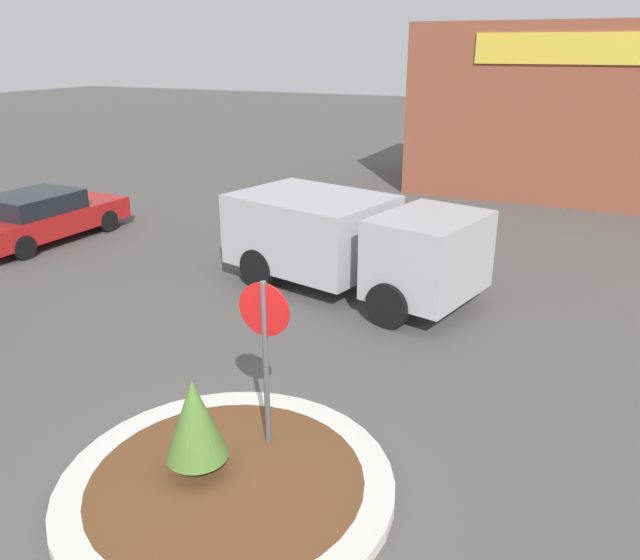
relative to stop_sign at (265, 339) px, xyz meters
The scene contains 6 objects.
ground_plane 1.81m from the stop_sign, 96.85° to the right, with size 120.00×120.00×0.00m, color #514F4C.
traffic_island 1.74m from the stop_sign, 96.85° to the right, with size 3.90×3.90×0.16m.
stop_sign is the anchor object (origin of this frame).
island_shrub 1.21m from the stop_sign, 118.92° to the right, with size 0.73×0.73×1.22m.
utility_truck 5.92m from the stop_sign, 102.89° to the left, with size 5.67×3.47×1.91m.
parked_sedan_red 11.51m from the stop_sign, 150.77° to the left, with size 2.07×4.50×1.31m.
Camera 1 is at (3.50, -4.94, 4.85)m, focal length 35.00 mm.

